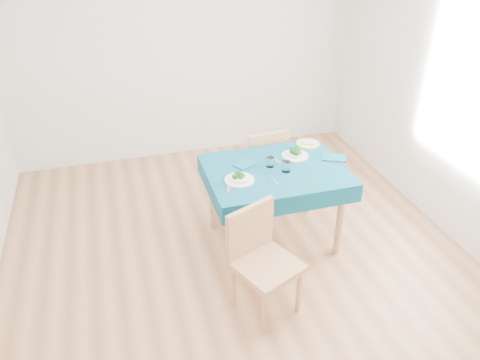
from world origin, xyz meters
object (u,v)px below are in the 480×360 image
object	(u,v)px
table	(274,206)
side_plate	(308,144)
chair_near	(267,255)
bowl_near	(240,177)
bowl_far	(295,153)
chair_far	(261,157)

from	to	relation	value
table	side_plate	distance (m)	0.69
chair_near	bowl_near	distance (m)	0.74
bowl_near	side_plate	size ratio (longest dim) A/B	1.13
chair_near	bowl_far	bearing A→B (deg)	35.12
chair_far	bowl_far	distance (m)	0.61
chair_far	bowl_far	xyz separation A→B (m)	(0.14, -0.52, 0.29)
table	bowl_near	bearing A→B (deg)	-163.93
bowl_far	chair_far	bearing A→B (deg)	104.78
bowl_near	table	bearing A→B (deg)	16.07
chair_far	bowl_far	world-z (taller)	chair_far
table	bowl_far	world-z (taller)	bowl_far
bowl_near	side_plate	world-z (taller)	bowl_near
table	chair_near	xyz separation A→B (m)	(-0.34, -0.79, 0.15)
chair_near	bowl_far	size ratio (longest dim) A/B	4.51
chair_far	bowl_far	bearing A→B (deg)	101.70
table	side_plate	xyz separation A→B (m)	(0.45, 0.35, 0.38)
table	chair_far	bearing A→B (deg)	81.02
chair_near	side_plate	size ratio (longest dim) A/B	4.92
table	chair_far	size ratio (longest dim) A/B	1.15
chair_near	bowl_near	world-z (taller)	chair_near
chair_far	bowl_near	xyz separation A→B (m)	(-0.45, -0.78, 0.29)
table	bowl_near	xyz separation A→B (m)	(-0.35, -0.10, 0.42)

